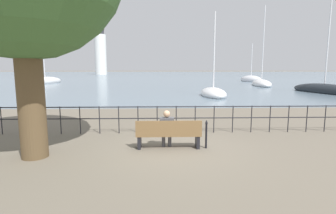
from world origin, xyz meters
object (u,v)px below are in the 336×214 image
Objects in this scene: sailboat_1 at (251,80)px; sailboat_3 at (261,84)px; closed_umbrella at (206,133)px; seated_person_left at (167,127)px; sailboat_4 at (213,93)px; sailboat_0 at (45,81)px; park_bench at (169,135)px; harbor_lighthouse at (101,52)px; sailboat_2 at (324,90)px.

sailboat_3 reaches higher than sailboat_1.
sailboat_3 reaches higher than closed_umbrella.
closed_umbrella is 0.11× the size of sailboat_1.
sailboat_4 reaches higher than seated_person_left.
sailboat_0 is at bearing 178.68° from sailboat_3.
park_bench is at bearing -131.04° from sailboat_1.
closed_umbrella is at bearing -0.65° from park_bench.
park_bench is at bearing 179.35° from closed_umbrella.
sailboat_2 is at bearing -66.21° from harbor_lighthouse.
harbor_lighthouse is at bearing 103.07° from seated_person_left.
sailboat_0 is at bearing -84.56° from harbor_lighthouse.
sailboat_0 reaches higher than closed_umbrella.
park_bench is at bearing -141.77° from sailboat_2.
sailboat_3 is (-1.79, 12.27, 0.01)m from sailboat_2.
sailboat_4 reaches higher than closed_umbrella.
sailboat_4 is at bearing -134.12° from sailboat_1.
seated_person_left is at bearing 125.10° from park_bench.
sailboat_2 is 1.29× the size of sailboat_4.
seated_person_left is 0.11× the size of sailboat_0.
harbor_lighthouse reaches higher than park_bench.
sailboat_4 is (-12.24, -2.92, -0.04)m from sailboat_2.
sailboat_1 is (38.54, 5.24, 0.01)m from sailboat_0.
seated_person_left is at bearing -76.93° from harbor_lighthouse.
seated_person_left is (-0.06, 0.08, 0.22)m from park_bench.
sailboat_0 is 82.71m from harbor_lighthouse.
park_bench is at bearing -46.88° from sailboat_0.
harbor_lighthouse is at bearing 127.29° from sailboat_3.
sailboat_2 is (37.23, -20.39, -0.05)m from sailboat_0.
sailboat_3 is at bearing 88.56° from sailboat_2.
sailboat_3 reaches higher than sailboat_0.
sailboat_0 is (-20.26, 39.07, -0.29)m from seated_person_left.
sailboat_1 is at bearing 67.69° from park_bench.
park_bench reaches higher than closed_umbrella.
closed_umbrella is at bearing -103.77° from sailboat_4.
sailboat_1 is (18.22, 44.39, -0.06)m from park_bench.
sailboat_4 is 110.48m from harbor_lighthouse.
seated_person_left is 16.46m from sailboat_4.
park_bench is 124.49m from harbor_lighthouse.
sailboat_0 is 36.36m from sailboat_3.
closed_umbrella is at bearing -102.61° from sailboat_3.
sailboat_1 is 13.71m from sailboat_3.
park_bench is at bearing -107.72° from sailboat_4.
sailboat_1 is 0.80× the size of sailboat_2.
sailboat_4 is at bearing 77.53° from closed_umbrella.
park_bench is 0.26× the size of sailboat_4.
sailboat_1 is at bearing 77.33° from sailboat_2.
closed_umbrella is (1.22, -0.09, -0.16)m from seated_person_left.
sailboat_3 reaches higher than sailboat_2.
sailboat_4 is (3.51, 15.86, -0.23)m from closed_umbrella.
closed_umbrella is 16.24m from sailboat_4.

